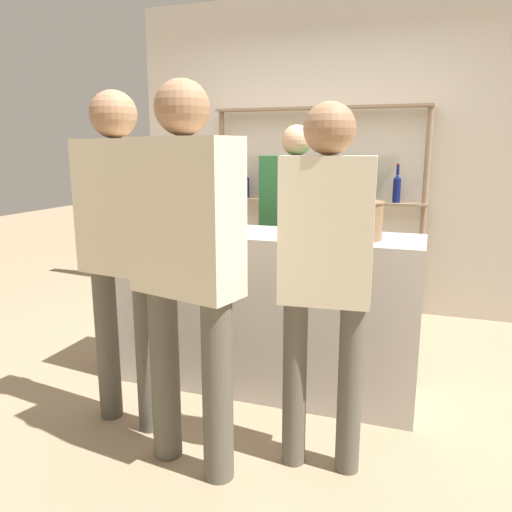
% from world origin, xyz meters
% --- Properties ---
extents(ground_plane, '(16.00, 16.00, 0.00)m').
position_xyz_m(ground_plane, '(0.00, 0.00, 0.00)').
color(ground_plane, '#9E8466').
extents(bar_counter, '(1.94, 0.51, 0.98)m').
position_xyz_m(bar_counter, '(0.00, 0.00, 0.49)').
color(bar_counter, '#B7B2AD').
rests_on(bar_counter, ground_plane).
extents(back_wall, '(3.54, 0.12, 2.80)m').
position_xyz_m(back_wall, '(0.00, 1.85, 1.40)').
color(back_wall, beige).
rests_on(back_wall, ground_plane).
extents(back_shelf, '(1.90, 0.18, 1.82)m').
position_xyz_m(back_shelf, '(-0.01, 1.67, 1.19)').
color(back_shelf, '#897056').
rests_on(back_shelf, ground_plane).
extents(counter_bottle_0, '(0.09, 0.09, 0.31)m').
position_xyz_m(counter_bottle_0, '(-0.60, -0.05, 1.10)').
color(counter_bottle_0, silver).
rests_on(counter_bottle_0, bar_counter).
extents(counter_bottle_1, '(0.08, 0.08, 0.33)m').
position_xyz_m(counter_bottle_1, '(0.64, 0.14, 1.11)').
color(counter_bottle_1, brown).
rests_on(counter_bottle_1, bar_counter).
extents(counter_bottle_2, '(0.08, 0.08, 0.34)m').
position_xyz_m(counter_bottle_2, '(-0.39, 0.01, 1.11)').
color(counter_bottle_2, brown).
rests_on(counter_bottle_2, bar_counter).
extents(wine_glass, '(0.07, 0.07, 0.17)m').
position_xyz_m(wine_glass, '(-0.43, -0.16, 1.10)').
color(wine_glass, silver).
rests_on(wine_glass, bar_counter).
extents(ice_bucket, '(0.22, 0.22, 0.21)m').
position_xyz_m(ice_bucket, '(0.64, -0.04, 1.09)').
color(ice_bucket, '#846647').
rests_on(ice_bucket, bar_counter).
extents(cork_jar, '(0.11, 0.11, 0.14)m').
position_xyz_m(cork_jar, '(0.41, 0.14, 1.05)').
color(cork_jar, silver).
rests_on(cork_jar, bar_counter).
extents(customer_center, '(0.53, 0.33, 1.75)m').
position_xyz_m(customer_center, '(-0.01, -0.89, 1.02)').
color(customer_center, '#575347').
rests_on(customer_center, ground_plane).
extents(customer_right, '(0.41, 0.22, 1.66)m').
position_xyz_m(customer_right, '(0.56, -0.69, 0.99)').
color(customer_right, '#575347').
rests_on(customer_right, ground_plane).
extents(customer_left, '(0.46, 0.25, 1.75)m').
position_xyz_m(customer_left, '(-0.50, -0.65, 1.04)').
color(customer_left, '#575347').
rests_on(customer_left, ground_plane).
extents(server_behind_counter, '(0.52, 0.29, 1.63)m').
position_xyz_m(server_behind_counter, '(0.06, 0.70, 0.95)').
color(server_behind_counter, black).
rests_on(server_behind_counter, ground_plane).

